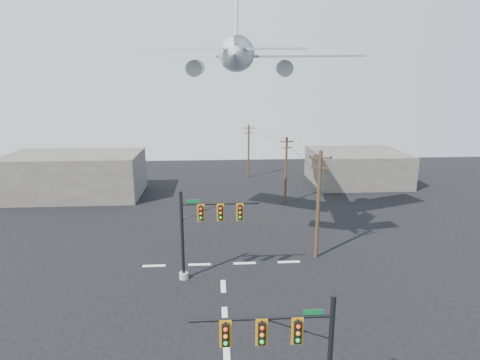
{
  "coord_description": "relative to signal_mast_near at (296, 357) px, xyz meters",
  "views": [
    {
      "loc": [
        -0.56,
        -20.83,
        15.9
      ],
      "look_at": [
        1.14,
        5.0,
        9.44
      ],
      "focal_mm": 30.0,
      "sensor_mm": 36.0,
      "label": 1
    }
  ],
  "objects": [
    {
      "name": "building_right",
      "position": [
        19.06,
        45.55,
        -1.36
      ],
      "size": [
        14.0,
        12.0,
        5.0
      ],
      "primitive_type": "cube",
      "color": "#67625A",
      "rests_on": "ground"
    },
    {
      "name": "building_left",
      "position": [
        -22.94,
        40.55,
        -0.86
      ],
      "size": [
        18.0,
        10.0,
        6.0
      ],
      "primitive_type": "cube",
      "color": "#67625A",
      "rests_on": "ground"
    },
    {
      "name": "signal_mast_near",
      "position": [
        0.0,
        0.0,
        0.0
      ],
      "size": [
        6.63,
        0.75,
        6.82
      ],
      "color": "#99978B",
      "rests_on": "ground"
    },
    {
      "name": "airliner",
      "position": [
        -0.88,
        25.04,
        14.5
      ],
      "size": [
        23.9,
        25.23,
        6.68
      ],
      "rotation": [
        0.0,
        -0.07,
        1.48
      ],
      "color": "#A1A6AD"
    },
    {
      "name": "signal_mast_far",
      "position": [
        -4.62,
        14.99,
        0.33
      ],
      "size": [
        6.55,
        0.82,
        7.46
      ],
      "color": "#99978B",
      "rests_on": "ground"
    },
    {
      "name": "ground",
      "position": [
        -2.94,
        5.55,
        -3.86
      ],
      "size": [
        120.0,
        120.0,
        0.0
      ],
      "primitive_type": "plane",
      "color": "black",
      "rests_on": "ground"
    },
    {
      "name": "utility_pole_b",
      "position": [
        5.9,
        35.62,
        0.72
      ],
      "size": [
        1.76,
        0.44,
        8.76
      ],
      "rotation": [
        0.0,
        0.0,
        0.18
      ],
      "color": "#422E1C",
      "rests_on": "ground"
    },
    {
      "name": "power_lines",
      "position": [
        5.0,
        34.49,
        4.59
      ],
      "size": [
        5.29,
        31.86,
        0.56
      ],
      "color": "black"
    },
    {
      "name": "utility_pole_c",
      "position": [
        2.23,
        50.3,
        0.78
      ],
      "size": [
        1.8,
        0.45,
        8.86
      ],
      "rotation": [
        0.0,
        0.0,
        -0.18
      ],
      "color": "#422E1C",
      "rests_on": "ground"
    },
    {
      "name": "lane_markings",
      "position": [
        -2.94,
        10.89,
        -3.85
      ],
      "size": [
        14.0,
        21.2,
        0.01
      ],
      "color": "silver",
      "rests_on": "ground"
    },
    {
      "name": "utility_pole_a",
      "position": [
        5.74,
        18.44,
        1.37
      ],
      "size": [
        1.97,
        0.64,
        10.0
      ],
      "rotation": [
        0.0,
        0.0,
        -0.26
      ],
      "color": "#422E1C",
      "rests_on": "ground"
    }
  ]
}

